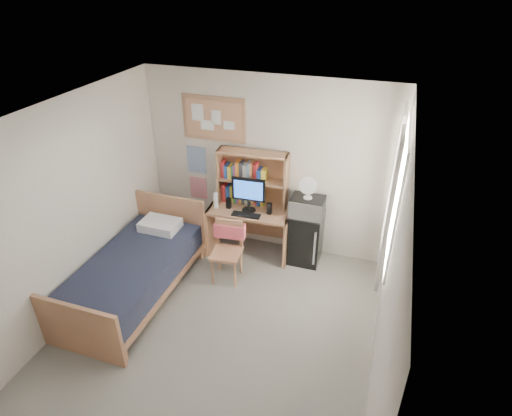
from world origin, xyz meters
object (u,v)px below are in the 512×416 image
(desk, at_px, (250,230))
(desk_fan, at_px, (308,188))
(desk_chair, at_px, (226,253))
(speaker_left, at_px, (229,203))
(speaker_right, at_px, (269,209))
(monitor, at_px, (249,195))
(bed, at_px, (134,277))
(mini_fridge, at_px, (305,237))
(microwave, at_px, (307,207))
(bulletin_board, at_px, (214,119))

(desk, height_order, desk_fan, desk_fan)
(desk_chair, xyz_separation_m, speaker_left, (-0.20, 0.63, 0.40))
(desk, distance_m, speaker_right, 0.55)
(desk_chair, height_order, speaker_right, speaker_right)
(desk_fan, bearing_deg, monitor, -173.14)
(speaker_right, bearing_deg, desk_chair, -123.81)
(bed, distance_m, speaker_right, 2.03)
(desk, xyz_separation_m, speaker_right, (0.30, -0.04, 0.45))
(mini_fridge, distance_m, bed, 2.42)
(desk, bearing_deg, speaker_right, -11.31)
(desk, bearing_deg, microwave, -0.30)
(desk_chair, bearing_deg, bulletin_board, 111.80)
(mini_fridge, xyz_separation_m, speaker_right, (-0.52, -0.10, 0.44))
(mini_fridge, bearing_deg, speaker_left, -173.16)
(desk_chair, height_order, speaker_left, speaker_left)
(bulletin_board, bearing_deg, microwave, -10.29)
(desk_chair, relative_size, bed, 0.41)
(bed, bearing_deg, speaker_right, 43.98)
(bed, height_order, speaker_left, speaker_left)
(speaker_right, distance_m, microwave, 0.53)
(desk, bearing_deg, monitor, -90.00)
(speaker_left, xyz_separation_m, desk_fan, (1.12, 0.11, 0.36))
(mini_fridge, height_order, monitor, monitor)
(mini_fridge, height_order, speaker_right, speaker_right)
(monitor, xyz_separation_m, desk_fan, (0.82, 0.10, 0.19))
(desk_chair, relative_size, microwave, 1.87)
(bulletin_board, height_order, mini_fridge, bulletin_board)
(mini_fridge, bearing_deg, desk, -175.92)
(desk, height_order, monitor, monitor)
(desk, height_order, speaker_right, speaker_right)
(desk, relative_size, mini_fridge, 1.54)
(bed, distance_m, desk_fan, 2.57)
(mini_fridge, bearing_deg, monitor, -171.76)
(bulletin_board, height_order, desk_chair, bulletin_board)
(speaker_left, relative_size, microwave, 0.34)
(monitor, relative_size, microwave, 1.11)
(desk, xyz_separation_m, desk_fan, (0.82, 0.04, 0.81))
(mini_fridge, height_order, desk_fan, desk_fan)
(speaker_right, height_order, desk_fan, desk_fan)
(bulletin_board, distance_m, microwave, 1.79)
(desk_chair, distance_m, monitor, 0.87)
(speaker_left, bearing_deg, speaker_right, -0.00)
(bulletin_board, bearing_deg, desk_chair, -62.05)
(desk, xyz_separation_m, monitor, (0.00, -0.06, 0.63))
(desk, height_order, mini_fridge, mini_fridge)
(desk_chair, height_order, monitor, monitor)
(bed, bearing_deg, monitor, 50.44)
(bed, relative_size, speaker_right, 12.96)
(monitor, xyz_separation_m, speaker_right, (0.30, 0.02, -0.17))
(desk, xyz_separation_m, desk_chair, (-0.10, -0.71, 0.05))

